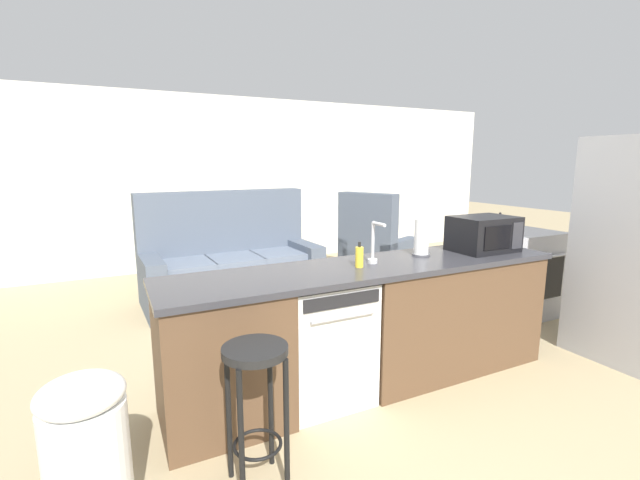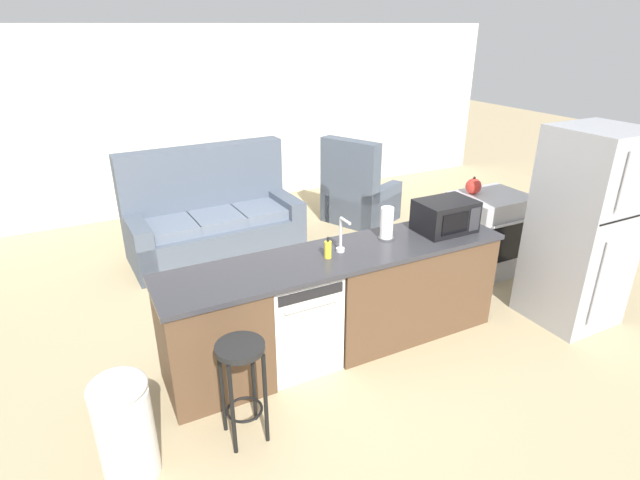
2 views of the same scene
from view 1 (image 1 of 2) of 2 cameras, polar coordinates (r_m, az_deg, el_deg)
name	(u,v)px [view 1 (image 1 of 2)]	position (r m, az deg, el deg)	size (l,w,h in m)	color
ground_plane	(352,387)	(3.29, 4.23, -18.99)	(24.00, 24.00, 0.00)	tan
wall_back	(233,182)	(6.90, -11.55, 7.57)	(10.00, 0.06, 2.60)	silver
kitchen_counter	(381,327)	(3.22, 8.08, -11.41)	(2.94, 0.66, 0.90)	brown
dishwasher	(321,339)	(2.99, 0.11, -13.05)	(0.58, 0.61, 0.84)	silver
stove_range	(517,273)	(5.00, 24.79, -4.01)	(0.76, 0.68, 0.90)	#B7B7BC
refrigerator	(636,250)	(4.33, 36.55, -1.05)	(0.72, 0.73, 1.81)	#A8AAB2
microwave	(483,234)	(3.69, 20.96, 0.78)	(0.50, 0.37, 0.28)	black
sink_faucet	(374,245)	(3.03, 7.20, -0.71)	(0.07, 0.18, 0.30)	silver
paper_towel_roll	(422,238)	(3.36, 13.38, 0.30)	(0.14, 0.14, 0.28)	#4C4C51
soap_bottle	(359,257)	(2.93, 5.27, -2.23)	(0.06, 0.06, 0.18)	yellow
kettle	(500,223)	(4.86, 22.84, 2.16)	(0.21, 0.17, 0.19)	red
bar_stool	(256,386)	(2.22, -8.54, -18.70)	(0.32, 0.32, 0.74)	black
trash_bin	(87,457)	(2.25, -28.59, -24.09)	(0.35, 0.35, 0.74)	white
couch	(230,266)	(5.21, -11.89, -3.36)	(2.04, 0.99, 1.27)	#515B6B
armchair	(374,252)	(6.12, 7.26, -1.62)	(1.08, 1.11, 1.20)	#515B6B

